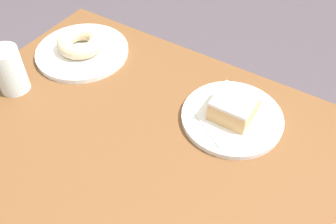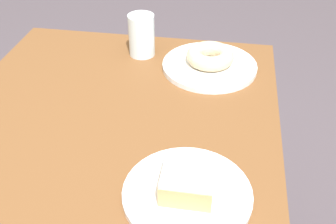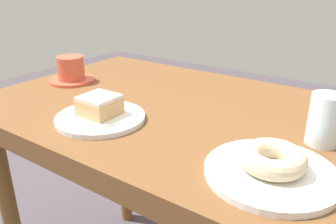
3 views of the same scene
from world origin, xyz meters
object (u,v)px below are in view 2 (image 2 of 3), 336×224
object	(u,v)px
plate_glazed_square	(187,194)
water_glass	(142,35)
donut_glazed_square	(188,180)
plate_sugar_ring	(209,66)
donut_sugar_ring	(210,56)

from	to	relation	value
plate_glazed_square	water_glass	world-z (taller)	water_glass
donut_glazed_square	water_glass	distance (m)	0.49
donut_glazed_square	plate_sugar_ring	distance (m)	0.41
donut_glazed_square	donut_sugar_ring	world-z (taller)	donut_glazed_square
donut_glazed_square	donut_sugar_ring	xyz separation A→B (m)	(-0.41, 0.00, -0.00)
water_glass	plate_glazed_square	bearing A→B (deg)	20.85
donut_glazed_square	donut_sugar_ring	bearing A→B (deg)	179.58
donut_glazed_square	plate_glazed_square	bearing A→B (deg)	63.43
plate_sugar_ring	water_glass	world-z (taller)	water_glass
plate_glazed_square	donut_sugar_ring	xyz separation A→B (m)	(-0.41, 0.00, 0.03)
plate_glazed_square	donut_glazed_square	bearing A→B (deg)	-116.57
donut_glazed_square	plate_sugar_ring	xyz separation A→B (m)	(-0.41, 0.00, -0.03)
water_glass	plate_sugar_ring	bearing A→B (deg)	76.09
donut_glazed_square	plate_sugar_ring	bearing A→B (deg)	179.58
plate_glazed_square	donut_sugar_ring	distance (m)	0.41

